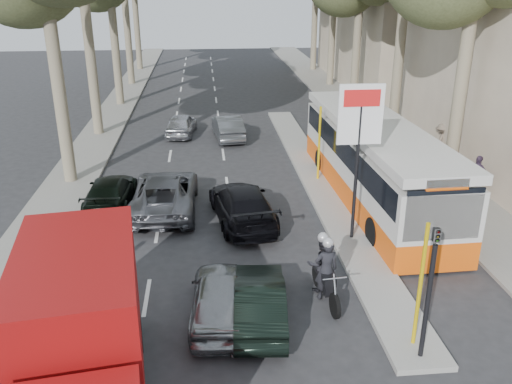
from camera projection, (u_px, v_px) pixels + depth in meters
ground at (280, 331)px, 14.42m from camera, size 120.00×120.00×0.00m
sidewalk_right at (352, 108)px, 38.26m from camera, size 3.20×70.00×0.12m
median_left at (119, 104)px, 39.55m from camera, size 2.40×64.00×0.12m
traffic_island at (318, 180)px, 24.84m from camera, size 1.50×26.00×0.16m
billboard at (359, 141)px, 17.95m from camera, size 1.50×12.10×5.60m
traffic_light_island at (432, 272)px, 12.40m from camera, size 0.16×0.41×3.60m
silver_hatchback at (220, 297)px, 14.74m from camera, size 1.81×3.99×1.33m
dark_hatchback at (260, 300)px, 14.65m from camera, size 1.65×3.95×1.27m
queue_car_a at (165, 193)px, 21.58m from camera, size 2.61×5.43×1.49m
queue_car_b at (242, 204)px, 20.57m from camera, size 2.67×5.22×1.45m
queue_car_c at (181, 124)px, 31.89m from camera, size 1.99×3.95×1.29m
queue_car_d at (228, 127)px, 31.18m from camera, size 1.84×4.27×1.37m
queue_car_e at (110, 192)px, 21.99m from camera, size 1.83×4.36×1.26m
red_truck at (79, 338)px, 11.22m from camera, size 3.29×6.76×3.46m
city_bus at (374, 160)px, 22.26m from camera, size 3.15×12.82×3.36m
motorcycle at (324, 268)px, 15.68m from camera, size 0.91×2.39×2.04m
pedestrian_near at (477, 176)px, 22.73m from camera, size 0.93×1.14×1.74m
pedestrian_far at (441, 141)px, 27.27m from camera, size 1.25×1.14×1.82m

